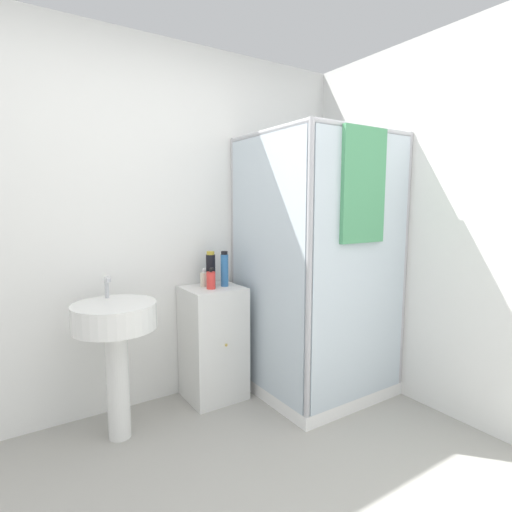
{
  "coord_description": "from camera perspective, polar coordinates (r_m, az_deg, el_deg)",
  "views": [
    {
      "loc": [
        -0.77,
        -1.01,
        1.4
      ],
      "look_at": [
        0.62,
        1.11,
        1.07
      ],
      "focal_mm": 28.0,
      "sensor_mm": 36.0,
      "label": 1
    }
  ],
  "objects": [
    {
      "name": "sink",
      "position": [
        2.51,
        -19.44,
        -10.39
      ],
      "size": [
        0.48,
        0.48,
        0.96
      ],
      "color": "white",
      "rests_on": "ground_plane"
    },
    {
      "name": "soap_dispenser",
      "position": [
        2.78,
        -6.45,
        -3.43
      ],
      "size": [
        0.06,
        0.06,
        0.15
      ],
      "color": "red",
      "rests_on": "vanity_cabinet"
    },
    {
      "name": "shampoo_bottle_tall_black",
      "position": [
        2.89,
        -6.49,
        -1.83
      ],
      "size": [
        0.07,
        0.07,
        0.25
      ],
      "color": "black",
      "rests_on": "vanity_cabinet"
    },
    {
      "name": "shampoo_bottle_blue",
      "position": [
        2.85,
        -4.52,
        -1.89
      ],
      "size": [
        0.05,
        0.05,
        0.25
      ],
      "color": "#2D66A3",
      "rests_on": "vanity_cabinet"
    },
    {
      "name": "shower_enclosure",
      "position": [
        3.0,
        8.53,
        -9.9
      ],
      "size": [
        0.92,
        0.95,
        1.89
      ],
      "color": "white",
      "rests_on": "ground_plane"
    },
    {
      "name": "lotion_bottle_white",
      "position": [
        2.86,
        -7.48,
        -3.32
      ],
      "size": [
        0.05,
        0.05,
        0.13
      ],
      "color": "beige",
      "rests_on": "vanity_cabinet"
    },
    {
      "name": "vanity_cabinet",
      "position": [
        2.96,
        -6.13,
        -12.2
      ],
      "size": [
        0.4,
        0.39,
        0.81
      ],
      "color": "silver",
      "rests_on": "ground_plane"
    },
    {
      "name": "wall_back",
      "position": [
        2.82,
        -17.37,
        4.1
      ],
      "size": [
        6.4,
        0.06,
        2.5
      ],
      "primitive_type": "cube",
      "color": "white",
      "rests_on": "ground_plane"
    }
  ]
}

